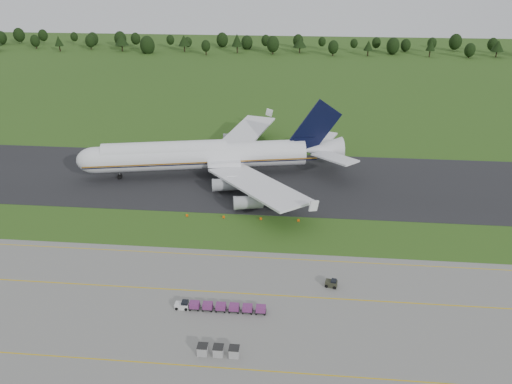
# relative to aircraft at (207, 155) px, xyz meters

# --- Properties ---
(ground) EXTENTS (600.00, 600.00, 0.00)m
(ground) POSITION_rel_aircraft_xyz_m (14.88, -30.44, -5.84)
(ground) COLOR #2B4F17
(ground) RESTS_ON ground
(apron) EXTENTS (300.00, 52.00, 0.06)m
(apron) POSITION_rel_aircraft_xyz_m (14.88, -64.44, -5.81)
(apron) COLOR slate
(apron) RESTS_ON ground
(taxiway) EXTENTS (300.00, 40.00, 0.08)m
(taxiway) POSITION_rel_aircraft_xyz_m (14.88, -2.44, -5.80)
(taxiway) COLOR black
(taxiway) RESTS_ON ground
(apron_markings) EXTENTS (300.00, 30.20, 0.01)m
(apron_markings) POSITION_rel_aircraft_xyz_m (14.88, -57.42, -5.78)
(apron_markings) COLOR gold
(apron_markings) RESTS_ON apron
(tree_line) EXTENTS (528.16, 20.43, 11.65)m
(tree_line) POSITION_rel_aircraft_xyz_m (12.65, 190.70, 0.07)
(tree_line) COLOR black
(tree_line) RESTS_ON ground
(aircraft) EXTENTS (73.10, 69.58, 20.46)m
(aircraft) POSITION_rel_aircraft_xyz_m (0.00, 0.00, 0.00)
(aircraft) COLOR white
(aircraft) RESTS_ON ground
(baggage_train) EXTENTS (15.61, 1.42, 1.36)m
(baggage_train) POSITION_rel_aircraft_xyz_m (12.57, -57.48, -5.04)
(baggage_train) COLOR silver
(baggage_train) RESTS_ON apron
(utility_cart) EXTENTS (2.34, 1.71, 1.16)m
(utility_cart) POSITION_rel_aircraft_xyz_m (31.79, -48.83, -5.21)
(utility_cart) COLOR #2A2B1E
(utility_cart) RESTS_ON apron
(uld_row) EXTENTS (6.39, 1.59, 1.57)m
(uld_row) POSITION_rel_aircraft_xyz_m (14.12, -67.84, -4.99)
(uld_row) COLOR #969696
(uld_row) RESTS_ON apron
(edge_markers) EXTENTS (26.25, 0.30, 0.60)m
(edge_markers) POSITION_rel_aircraft_xyz_m (12.58, -24.60, -5.57)
(edge_markers) COLOR #F65607
(edge_markers) RESTS_ON ground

